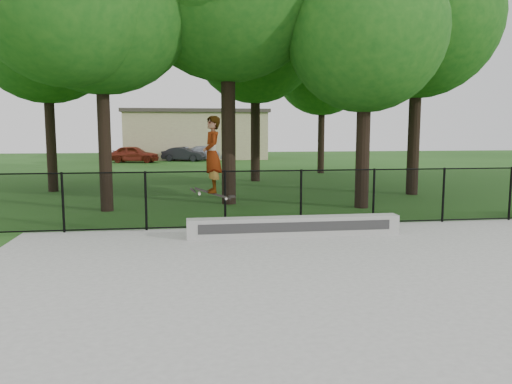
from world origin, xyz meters
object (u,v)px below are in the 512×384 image
grind_ledge (294,226)px  car_b (183,154)px  skater_airborne (212,156)px  car_c (207,153)px  car_a (134,154)px

grind_ledge → car_b: (-2.67, 29.56, 0.28)m
skater_airborne → car_c: bearing=87.7°
grind_ledge → car_a: car_a is taller
grind_ledge → car_c: 30.84m
car_c → skater_airborne: size_ratio=2.02×
grind_ledge → car_a: size_ratio=1.33×
car_c → grind_ledge: bearing=165.7°
grind_ledge → car_a: (-6.53, 28.50, 0.37)m
car_c → skater_airborne: bearing=162.1°
grind_ledge → skater_airborne: 2.62m
grind_ledge → skater_airborne: size_ratio=2.66×
grind_ledge → car_a: 29.24m
grind_ledge → skater_airborne: bearing=-172.8°
car_c → car_b: bearing=107.3°
car_b → skater_airborne: size_ratio=1.62×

